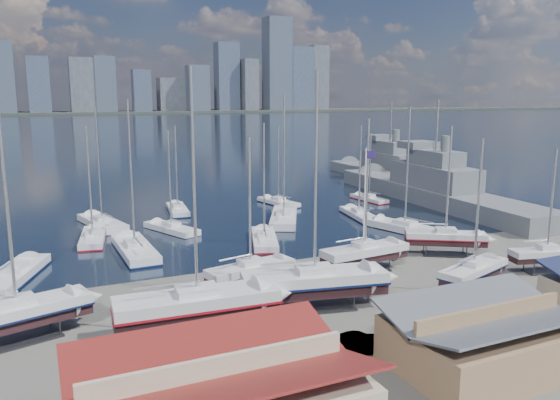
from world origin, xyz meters
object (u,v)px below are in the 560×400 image
naval_ship_east (433,193)px  car_a (307,331)px  naval_ship_west (389,172)px  sailboat_cradle_0 (17,314)px  flagpole (365,204)px

naval_ship_east → car_a: naval_ship_east is taller
naval_ship_east → naval_ship_west: bearing=-15.3°
sailboat_cradle_0 → car_a: sailboat_cradle_0 is taller
naval_ship_east → flagpole: naval_ship_east is taller
sailboat_cradle_0 → naval_ship_west: 86.61m
car_a → naval_ship_west: bearing=65.6°
flagpole → naval_ship_east: bearing=41.2°
naval_ship_west → flagpole: naval_ship_west is taller
naval_ship_east → sailboat_cradle_0: bearing=118.6°
naval_ship_west → flagpole: (-39.09, -50.61, 5.55)m
naval_ship_east → car_a: bearing=134.5°
sailboat_cradle_0 → flagpole: sailboat_cradle_0 is taller
sailboat_cradle_0 → naval_ship_west: size_ratio=0.41×
sailboat_cradle_0 → flagpole: (29.93, 1.71, 5.13)m
naval_ship_east → flagpole: (-31.35, -27.46, 5.55)m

